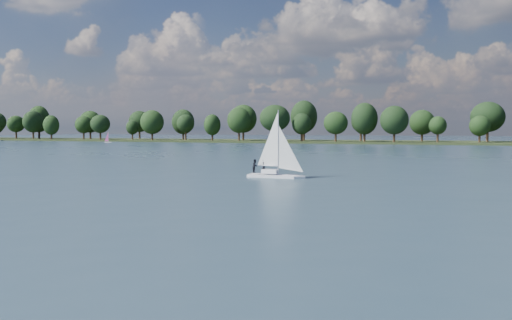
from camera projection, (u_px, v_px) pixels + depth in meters
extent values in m
plane|color=#233342|center=(407.00, 157.00, 114.23)|extent=(700.00, 700.00, 0.00)
cube|color=black|center=(439.00, 143.00, 218.64)|extent=(660.00, 40.00, 1.50)
cube|color=white|center=(274.00, 178.00, 66.92)|extent=(6.30, 1.78, 0.74)
cube|color=white|center=(274.00, 171.00, 66.88)|extent=(1.86, 1.12, 0.46)
cylinder|color=silver|center=(274.00, 142.00, 66.69)|extent=(0.11, 0.11, 7.41)
imported|color=black|center=(264.00, 166.00, 67.65)|extent=(0.40, 0.59, 1.60)
imported|color=black|center=(255.00, 166.00, 67.29)|extent=(0.64, 0.81, 1.60)
cube|color=white|center=(108.00, 142.00, 234.39)|extent=(3.14, 1.99, 0.47)
cylinder|color=silver|center=(108.00, 137.00, 234.26)|extent=(0.08, 0.08, 4.19)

